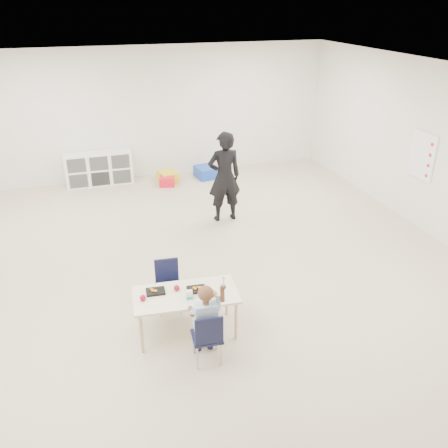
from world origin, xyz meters
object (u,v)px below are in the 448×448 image
object	(u,v)px
table	(186,313)
adult	(224,177)
chair_near	(207,336)
cubby_shelf	(99,168)
child	(207,321)

from	to	relation	value
table	adult	xyz separation A→B (m)	(1.42, 2.96, 0.53)
chair_near	cubby_shelf	xyz separation A→B (m)	(-0.71, 6.02, 0.01)
table	cubby_shelf	xyz separation A→B (m)	(-0.60, 5.49, 0.07)
table	cubby_shelf	size ratio (longest dim) A/B	0.91
child	adult	size ratio (longest dim) A/B	0.65
chair_near	cubby_shelf	distance (m)	6.07
adult	chair_near	bearing A→B (deg)	69.79
child	cubby_shelf	distance (m)	6.07
table	adult	distance (m)	3.33
table	chair_near	xyz separation A→B (m)	(0.10, -0.54, 0.05)
table	child	xyz separation A→B (m)	(0.10, -0.54, 0.24)
table	cubby_shelf	bearing A→B (deg)	101.24
chair_near	table	bearing A→B (deg)	105.95
chair_near	adult	xyz separation A→B (m)	(1.32, 3.50, 0.48)
child	cubby_shelf	xyz separation A→B (m)	(-0.71, 6.02, -0.18)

